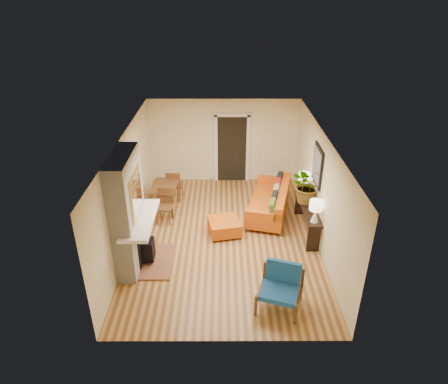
{
  "coord_description": "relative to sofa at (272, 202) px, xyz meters",
  "views": [
    {
      "loc": [
        -0.02,
        -8.23,
        5.59
      ],
      "look_at": [
        0.0,
        0.2,
        1.15
      ],
      "focal_mm": 32.0,
      "sensor_mm": 36.0,
      "label": 1
    }
  ],
  "objects": [
    {
      "name": "blue_chair",
      "position": [
        -0.2,
        -3.41,
        0.08
      ],
      "size": [
        1.01,
        1.0,
        0.84
      ],
      "color": "brown",
      "rests_on": "ground"
    },
    {
      "name": "houseplant",
      "position": [
        0.77,
        -0.63,
        0.83
      ],
      "size": [
        1.08,
        1.02,
        0.96
      ],
      "primitive_type": "imported",
      "rotation": [
        0.0,
        0.0,
        0.39
      ],
      "color": "#1E5919",
      "rests_on": "console_table"
    },
    {
      "name": "console_table",
      "position": [
        0.78,
        -0.86,
        0.2
      ],
      "size": [
        0.34,
        1.85,
        0.72
      ],
      "color": "black",
      "rests_on": "ground"
    },
    {
      "name": "fireplace",
      "position": [
        -3.29,
        -2.11,
        0.86
      ],
      "size": [
        1.09,
        1.68,
        2.6
      ],
      "color": "white",
      "rests_on": "ground"
    },
    {
      "name": "ottoman",
      "position": [
        -1.28,
        -0.96,
        -0.16
      ],
      "size": [
        0.88,
        0.88,
        0.38
      ],
      "color": "silver",
      "rests_on": "ground"
    },
    {
      "name": "sofa",
      "position": [
        0.0,
        0.0,
        0.0
      ],
      "size": [
        1.42,
        2.34,
        0.86
      ],
      "color": "silver",
      "rests_on": "ground"
    },
    {
      "name": "lamp_near",
      "position": [
        0.78,
        -1.57,
        0.69
      ],
      "size": [
        0.3,
        0.3,
        0.54
      ],
      "color": "white",
      "rests_on": "console_table"
    },
    {
      "name": "dining_table",
      "position": [
        -2.83,
        0.24,
        0.22
      ],
      "size": [
        0.84,
        1.71,
        0.91
      ],
      "color": "brown",
      "rests_on": "ground"
    },
    {
      "name": "lamp_far",
      "position": [
        0.78,
        -0.09,
        0.69
      ],
      "size": [
        0.3,
        0.3,
        0.54
      ],
      "color": "white",
      "rests_on": "console_table"
    },
    {
      "name": "room_shell",
      "position": [
        -0.69,
        1.52,
        0.86
      ],
      "size": [
        6.5,
        6.5,
        6.5
      ],
      "color": "tan",
      "rests_on": "ground"
    }
  ]
}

